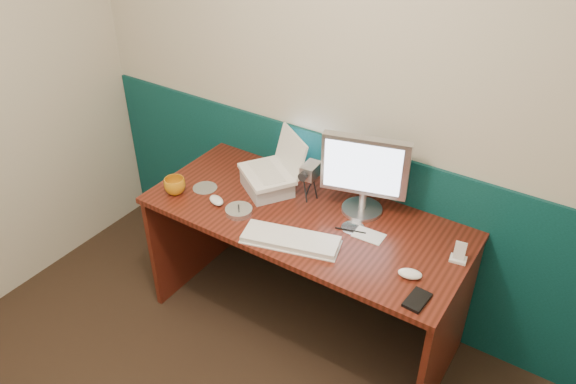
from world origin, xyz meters
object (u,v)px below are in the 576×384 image
Objects in this scene: desk at (304,273)px; keyboard at (291,240)px; laptop at (266,156)px; camcorder at (310,180)px; monitor at (365,175)px; mug at (175,186)px.

desk is 0.45m from keyboard.
laptop is (-0.28, 0.08, 0.58)m from desk.
keyboard is (0.06, -0.21, 0.39)m from desk.
laptop reaches higher than camcorder.
monitor reaches higher than mug.
keyboard is 4.00× the size of mug.
desk is 0.51m from camcorder.
laptop is at bearing -170.03° from camcorder.
laptop is 0.65× the size of keyboard.
monitor reaches higher than camcorder.
desk is at bearing -71.96° from camcorder.
mug is 0.70m from camcorder.
desk is 3.88× the size of monitor.
camcorder reaches higher than mug.
keyboard is (0.34, -0.30, -0.19)m from laptop.
monitor reaches higher than desk.
keyboard is at bearing -75.26° from desk.
camcorder is (0.23, 0.05, -0.09)m from laptop.
mug is at bearing -109.66° from laptop.
monitor is at bearing 52.70° from keyboard.
laptop is 0.49m from keyboard.
keyboard is at bearing -75.89° from camcorder.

